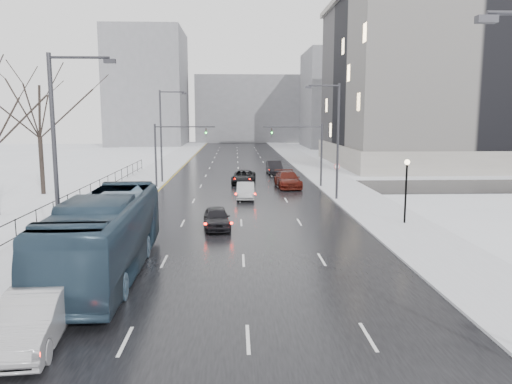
{
  "coord_description": "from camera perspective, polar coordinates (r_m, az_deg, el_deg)",
  "views": [
    {
      "loc": [
        -0.37,
        -2.47,
        7.32
      ],
      "look_at": [
        0.92,
        28.83,
        2.5
      ],
      "focal_mm": 35.0,
      "sensor_mm": 36.0,
      "label": 1
    }
  ],
  "objects": [
    {
      "name": "sidewalk_right",
      "position": [
        63.82,
        7.46,
        2.16
      ],
      "size": [
        5.0,
        150.0,
        0.16
      ],
      "primitive_type": "cube",
      "color": "silver",
      "rests_on": "ground"
    },
    {
      "name": "sedan_center_near",
      "position": [
        32.5,
        -4.52,
        -2.96
      ],
      "size": [
        2.03,
        4.25,
        1.4
      ],
      "primitive_type": "imported",
      "rotation": [
        0.0,
        0.0,
        0.09
      ],
      "color": "black",
      "rests_on": "road"
    },
    {
      "name": "road",
      "position": [
        62.9,
        -2.01,
        2.08
      ],
      "size": [
        16.0,
        150.0,
        0.04
      ],
      "primitive_type": "cube",
      "color": "black",
      "rests_on": "ground"
    },
    {
      "name": "sedan_right_distant",
      "position": [
        62.84,
        2.09,
        2.84
      ],
      "size": [
        1.91,
        5.02,
        1.63
      ],
      "primitive_type": "imported",
      "rotation": [
        0.0,
        0.0,
        0.04
      ],
      "color": "black",
      "rests_on": "road"
    },
    {
      "name": "mast_signal_right",
      "position": [
        51.15,
        6.32,
        5.09
      ],
      "size": [
        6.1,
        0.33,
        6.5
      ],
      "color": "#2D2D33",
      "rests_on": "ground"
    },
    {
      "name": "bus",
      "position": [
        23.98,
        -16.78,
        -4.71
      ],
      "size": [
        3.43,
        13.38,
        3.71
      ],
      "primitive_type": "imported",
      "rotation": [
        0.0,
        0.0,
        0.02
      ],
      "color": "#2A3F51",
      "rests_on": "road"
    },
    {
      "name": "sidewalk_left",
      "position": [
        63.7,
        -11.51,
        2.04
      ],
      "size": [
        5.0,
        150.0,
        0.16
      ],
      "primitive_type": "cube",
      "color": "silver",
      "rests_on": "ground"
    },
    {
      "name": "mast_signal_left",
      "position": [
        51.05,
        -10.23,
        5.0
      ],
      "size": [
        6.1,
        0.33,
        6.5
      ],
      "color": "#2D2D33",
      "rests_on": "ground"
    },
    {
      "name": "bldg_far_left",
      "position": [
        129.46,
        -12.23,
        11.51
      ],
      "size": [
        18.0,
        22.0,
        28.0
      ],
      "primitive_type": "cube",
      "color": "slate",
      "rests_on": "ground"
    },
    {
      "name": "streetlight_l_near",
      "position": [
        23.84,
        -21.5,
        4.05
      ],
      "size": [
        2.95,
        0.25,
        10.0
      ],
      "color": "#2D2D33",
      "rests_on": "ground"
    },
    {
      "name": "lamppost_r_mid",
      "position": [
        34.68,
        16.8,
        1.12
      ],
      "size": [
        0.36,
        0.36,
        4.28
      ],
      "color": "black",
      "rests_on": "sidewalk_right"
    },
    {
      "name": "civic_building",
      "position": [
        82.54,
        23.45,
        10.74
      ],
      "size": [
        41.0,
        31.0,
        24.8
      ],
      "color": "gray",
      "rests_on": "ground"
    },
    {
      "name": "park_strip",
      "position": [
        65.88,
        -19.7,
        1.91
      ],
      "size": [
        14.0,
        150.0,
        0.12
      ],
      "primitive_type": "cube",
      "color": "white",
      "rests_on": "ground"
    },
    {
      "name": "sedan_right_far",
      "position": [
        50.86,
        3.65,
        1.43
      ],
      "size": [
        2.65,
        5.81,
        1.65
      ],
      "primitive_type": "imported",
      "rotation": [
        0.0,
        0.0,
        0.06
      ],
      "color": "#48130C",
      "rests_on": "road"
    },
    {
      "name": "streetlight_r_mid",
      "position": [
        43.35,
        9.05,
        6.39
      ],
      "size": [
        2.95,
        0.25,
        10.0
      ],
      "color": "#2D2D33",
      "rests_on": "ground"
    },
    {
      "name": "tree_park_e",
      "position": [
        50.31,
        -23.09,
        -0.33
      ],
      "size": [
        9.45,
        9.45,
        13.5
      ],
      "primitive_type": null,
      "color": "black",
      "rests_on": "ground"
    },
    {
      "name": "streetlight_l_far",
      "position": [
        55.05,
        -10.58,
        6.83
      ],
      "size": [
        2.95,
        0.25,
        10.0
      ],
      "color": "#2D2D33",
      "rests_on": "ground"
    },
    {
      "name": "sedan_right_near",
      "position": [
        43.87,
        -1.2,
        0.14
      ],
      "size": [
        1.63,
        4.41,
        1.44
      ],
      "primitive_type": "imported",
      "rotation": [
        0.0,
        0.0,
        -0.03
      ],
      "color": "#999A9D",
      "rests_on": "road"
    },
    {
      "name": "iron_fence",
      "position": [
        35.42,
        -23.23,
        -2.4
      ],
      "size": [
        0.06,
        70.0,
        1.3
      ],
      "color": "black",
      "rests_on": "sidewalk_left"
    },
    {
      "name": "cross_road",
      "position": [
        51.0,
        -1.93,
        0.51
      ],
      "size": [
        130.0,
        10.0,
        0.04
      ],
      "primitive_type": "cube",
      "color": "black",
      "rests_on": "ground"
    },
    {
      "name": "bldg_far_right",
      "position": [
        120.9,
        11.39,
        10.32
      ],
      "size": [
        24.0,
        20.0,
        22.0
      ],
      "primitive_type": "cube",
      "color": "slate",
      "rests_on": "ground"
    },
    {
      "name": "bldg_far_center",
      "position": [
        142.55,
        -0.62,
        9.42
      ],
      "size": [
        30.0,
        18.0,
        18.0
      ],
      "primitive_type": "cube",
      "color": "slate",
      "rests_on": "ground"
    },
    {
      "name": "no_uturn_sign",
      "position": [
        47.71,
        9.23,
        2.59
      ],
      "size": [
        0.6,
        0.06,
        2.7
      ],
      "color": "#2D2D33",
      "rests_on": "sidewalk_right"
    },
    {
      "name": "sedan_right_cross",
      "position": [
        53.75,
        -1.42,
        1.73
      ],
      "size": [
        2.83,
        5.36,
        1.44
      ],
      "primitive_type": "imported",
      "rotation": [
        0.0,
        0.0,
        -0.09
      ],
      "color": "black",
      "rests_on": "road"
    },
    {
      "name": "sedan_left_near",
      "position": [
        17.94,
        -24.17,
        -13.07
      ],
      "size": [
        2.27,
        5.28,
        1.69
      ],
      "primitive_type": "imported",
      "rotation": [
        0.0,
        0.0,
        0.09
      ],
      "color": "#A3A2A7",
      "rests_on": "road"
    }
  ]
}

